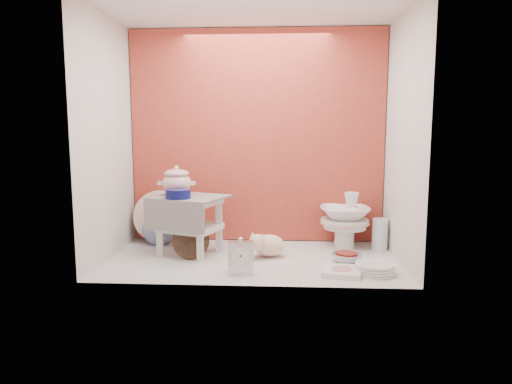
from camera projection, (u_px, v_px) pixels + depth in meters
The scene contains 17 objects.
ground at pixel (253, 259), 2.89m from camera, with size 1.80×1.80×0.00m, color silver.
niche_shell at pixel (254, 109), 2.94m from camera, with size 1.86×1.03×1.53m.
step_stool at pixel (190, 225), 3.00m from camera, with size 0.43×0.37×0.38m, color silver, non-canonical shape.
soup_tureen at pixel (177, 180), 3.03m from camera, with size 0.23×0.23×0.19m, color white, non-canonical shape.
cobalt_bowl at pixel (178, 194), 2.88m from camera, with size 0.16×0.16×0.06m, color #0A0E4E.
floral_platter at pixel (160, 216), 3.31m from camera, with size 0.38×0.12×0.37m, color white, non-canonical shape.
blue_white_vase at pixel (160, 225), 3.28m from camera, with size 0.25×0.25×0.26m, color silver.
lacquer_tray at pixel (191, 241), 2.90m from camera, with size 0.23×0.10×0.22m, color black, non-canonical shape.
mantel_clock at pixel (241, 256), 2.58m from camera, with size 0.14×0.05×0.21m, color silver.
plush_pig at pixel (269, 245), 2.93m from camera, with size 0.26×0.18×0.15m, color beige.
teacup_saucer at pixel (240, 271), 2.63m from camera, with size 0.15×0.15×0.01m, color white.
gold_rim_teacup at pixel (240, 262), 2.62m from camera, with size 0.13×0.13×0.10m, color white.
lattice_dish at pixel (342, 271), 2.59m from camera, with size 0.21×0.21×0.03m, color white.
dinner_plate_stack at pixel (375, 268), 2.59m from camera, with size 0.23×0.23×0.06m, color white.
crystal_bowl at pixel (347, 258), 2.81m from camera, with size 0.18×0.18×0.06m, color silver.
clear_glass_vase at pixel (380, 234), 3.10m from camera, with size 0.10×0.10×0.21m, color silver.
porcelain_tower at pixel (345, 220), 3.15m from camera, with size 0.33×0.33×0.38m, color white, non-canonical shape.
Camera 1 is at (0.18, -2.80, 0.81)m, focal length 32.50 mm.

